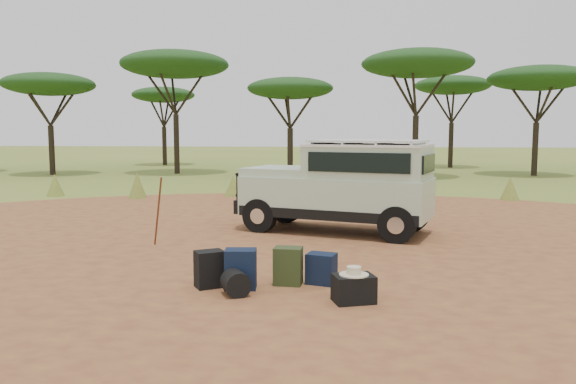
# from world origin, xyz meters

# --- Properties ---
(ground) EXTENTS (140.00, 140.00, 0.00)m
(ground) POSITION_xyz_m (0.00, 0.00, 0.00)
(ground) COLOR olive
(ground) RESTS_ON ground
(dirt_clearing) EXTENTS (23.00, 23.00, 0.01)m
(dirt_clearing) POSITION_xyz_m (0.00, 0.00, 0.00)
(dirt_clearing) COLOR #9C6433
(dirt_clearing) RESTS_ON ground
(grass_fringe) EXTENTS (36.60, 1.60, 0.90)m
(grass_fringe) POSITION_xyz_m (0.12, 8.67, 0.40)
(grass_fringe) COLOR olive
(grass_fringe) RESTS_ON ground
(acacia_treeline) EXTENTS (46.70, 13.20, 6.26)m
(acacia_treeline) POSITION_xyz_m (0.75, 19.81, 4.87)
(acacia_treeline) COLOR #2D2119
(acacia_treeline) RESTS_ON ground
(safari_vehicle) EXTENTS (4.38, 2.77, 2.01)m
(safari_vehicle) POSITION_xyz_m (0.74, 2.76, 0.97)
(safari_vehicle) COLOR #AFC6A9
(safari_vehicle) RESTS_ON ground
(walking_staff) EXTENTS (0.34, 0.44, 1.35)m
(walking_staff) POSITION_xyz_m (-2.69, 0.83, 0.68)
(walking_staff) COLOR brown
(walking_staff) RESTS_ON ground
(backpack_black) EXTENTS (0.47, 0.44, 0.52)m
(backpack_black) POSITION_xyz_m (-1.05, -1.79, 0.26)
(backpack_black) COLOR black
(backpack_black) RESTS_ON ground
(backpack_navy) EXTENTS (0.46, 0.35, 0.56)m
(backpack_navy) POSITION_xyz_m (-0.60, -1.82, 0.28)
(backpack_navy) COLOR #111B35
(backpack_navy) RESTS_ON ground
(backpack_olive) EXTENTS (0.41, 0.31, 0.55)m
(backpack_olive) POSITION_xyz_m (0.03, -1.53, 0.27)
(backpack_olive) COLOR #2D3C1C
(backpack_olive) RESTS_ON ground
(duffel_navy) EXTENTS (0.46, 0.40, 0.45)m
(duffel_navy) POSITION_xyz_m (0.50, -1.44, 0.22)
(duffel_navy) COLOR #111B35
(duffel_navy) RESTS_ON ground
(hard_case) EXTENTS (0.60, 0.51, 0.36)m
(hard_case) POSITION_xyz_m (0.96, -2.27, 0.18)
(hard_case) COLOR black
(hard_case) RESTS_ON ground
(stuff_sack) EXTENTS (0.46, 0.46, 0.34)m
(stuff_sack) POSITION_xyz_m (-0.61, -2.14, 0.17)
(stuff_sack) COLOR black
(stuff_sack) RESTS_ON ground
(safari_hat) EXTENTS (0.38, 0.38, 0.11)m
(safari_hat) POSITION_xyz_m (0.96, -2.27, 0.40)
(safari_hat) COLOR beige
(safari_hat) RESTS_ON hard_case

